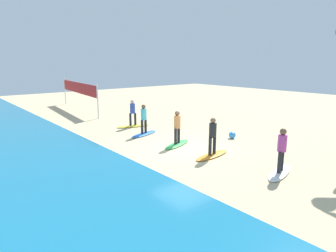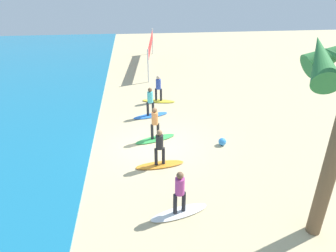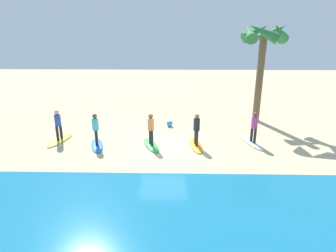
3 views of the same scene
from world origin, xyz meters
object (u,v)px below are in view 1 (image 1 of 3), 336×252
Objects in this scene: surfer_blue at (144,117)px; surfboard_orange at (212,155)px; surfboard_white at (280,173)px; surfboard_blue at (144,134)px; surfboard_green at (177,144)px; surfer_yellow at (133,111)px; surfer_orange at (213,133)px; beach_ball at (232,135)px; surfboard_yellow at (133,126)px; surfer_green at (177,125)px; surfer_white at (282,147)px; volleyball_net at (79,89)px.

surfboard_orange is at bearing -179.08° from surfer_blue.
surfboard_white is 1.00× the size of surfboard_blue.
surfer_yellow is (4.97, -0.59, 0.99)m from surfboard_green.
surfer_blue reaches higher than surfboard_green.
surfer_orange is 0.78× the size of surfboard_blue.
surfboard_yellow is at bearing 23.70° from beach_ball.
surfboard_orange is 5.66× the size of beach_ball.
surfboard_orange is at bearing -179.38° from surfer_green.
surfer_white is 0.18× the size of volleyball_net.
surfboard_white is at bearing -175.38° from surfer_green.
volleyball_net reaches higher than surfer_white.
surfer_orange is 7.30m from surfer_yellow.
surfboard_blue is 0.23× the size of volleyball_net.
volleyball_net is (18.75, -0.21, 1.74)m from surfboard_white.
surfboard_blue is 1.28× the size of surfer_blue.
surfer_orange reaches higher than surfboard_green.
surfer_white is at bearing -176.57° from surfer_blue.
surfboard_white is 0.99m from surfer_white.
volleyball_net is at bearing -2.23° from surfer_orange.
surfer_yellow is 6.46m from beach_ball.
volleyball_net is (13.44, -0.64, 0.75)m from surfer_green.
surfer_orange is 0.18× the size of volleyball_net.
surfboard_orange is 1.00× the size of surfboard_blue.
surfboard_white and surfboard_blue have the same top height.
surfboard_yellow is (7.28, -0.57, -0.99)m from surfer_orange.
surfer_blue is at bearing 176.26° from volleyball_net.
surfer_white is 5.42m from surfboard_green.
surfboard_green is at bearing 4.62° from surfer_white.
surfer_green is at bearing 173.21° from surfer_yellow.
surfer_yellow is at bearing 179.68° from volleyball_net.
surfboard_green is 3.29m from beach_ball.
beach_ball is at bearing 113.20° from surfboard_blue.
surfer_green is 4.42× the size of beach_ball.
surfer_orange and surfer_yellow have the same top height.
surfer_yellow is (2.17, -0.65, 0.00)m from surfer_blue.
volleyball_net is (15.75, -0.61, 0.75)m from surfer_orange.
surfboard_blue is at bearing 163.35° from surfer_yellow.
surfboard_blue is 1.28× the size of surfer_yellow.
surfer_orange is 4.42× the size of beach_ball.
surfer_green is at bearing 74.32° from beach_ball.
surfer_blue is at bearing 3.43° from surfer_white.
volleyball_net is (10.64, -0.70, 0.75)m from surfer_blue.
volleyball_net reaches higher than surfboard_orange.
surfboard_yellow is at bearing 179.68° from volleyball_net.
surfboard_white and surfboard_yellow have the same top height.
surfer_orange reaches higher than beach_ball.
surfer_yellow is at bearing -101.27° from surfboard_orange.
surfboard_yellow is at bearing -90.00° from surfer_yellow.
beach_ball is at bearing -105.68° from surfer_green.
beach_ball is (-3.69, -3.22, 0.14)m from surfboard_blue.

